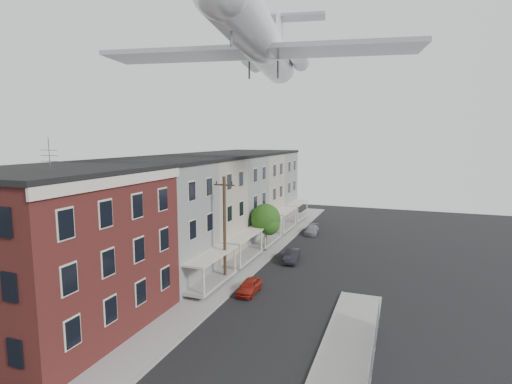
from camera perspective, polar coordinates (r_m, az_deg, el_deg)
sidewalk_left at (r=39.80m, az=-0.66°, el=-9.90°), size 3.00×62.00×0.12m
curb_left at (r=39.33m, az=1.35°, el=-10.10°), size 0.15×62.00×0.14m
corner_building at (r=28.05m, az=-26.44°, el=-7.42°), size 10.31×12.30×12.15m
row_house_a at (r=35.03m, az=-15.08°, el=-4.03°), size 11.98×7.00×10.30m
row_house_b at (r=40.84m, az=-9.44°, el=-2.22°), size 11.98×7.00×10.30m
row_house_c at (r=46.98m, az=-5.24°, el=-0.86°), size 11.98×7.00×10.30m
row_house_d at (r=53.33m, az=-2.03°, el=0.19°), size 11.98×7.00×10.30m
row_house_e at (r=59.82m, az=0.49°, el=1.01°), size 11.98×7.00×10.30m
utility_pole at (r=33.28m, az=-4.51°, el=-5.20°), size 1.80×0.26×9.00m
street_tree at (r=42.45m, az=1.50°, el=-4.05°), size 3.22×3.20×5.20m
car_near at (r=32.13m, az=-0.97°, el=-13.33°), size 1.40×3.32×1.12m
car_mid at (r=39.96m, az=5.16°, el=-9.06°), size 1.62×3.71×1.19m
car_far at (r=51.42m, az=7.99°, el=-5.36°), size 1.85×3.86×1.08m
airplane at (r=34.78m, az=0.97°, el=20.35°), size 24.57×28.06×8.07m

